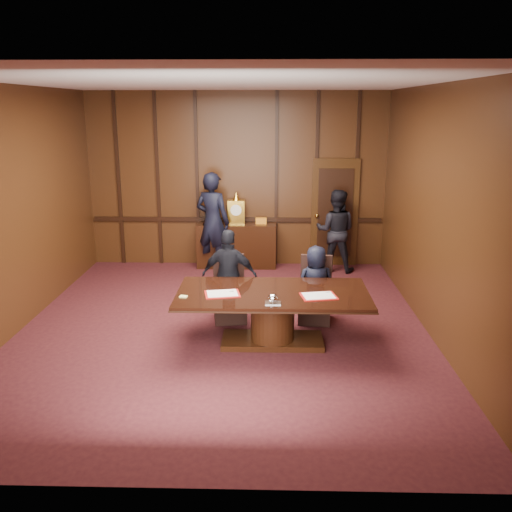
{
  "coord_description": "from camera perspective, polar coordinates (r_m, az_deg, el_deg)",
  "views": [
    {
      "loc": [
        0.68,
        -7.46,
        3.18
      ],
      "look_at": [
        0.48,
        0.27,
        1.05
      ],
      "focal_mm": 38.0,
      "sensor_mm": 36.0,
      "label": 1
    }
  ],
  "objects": [
    {
      "name": "witness_right",
      "position": [
        10.83,
        8.38,
        2.65
      ],
      "size": [
        0.91,
        0.78,
        1.64
      ],
      "primitive_type": "imported",
      "rotation": [
        0.0,
        0.0,
        2.93
      ],
      "color": "black",
      "rests_on": "ground"
    },
    {
      "name": "inkstand",
      "position": [
        6.92,
        1.8,
        -4.59
      ],
      "size": [
        0.2,
        0.14,
        0.12
      ],
      "color": "white",
      "rests_on": "conference_table"
    },
    {
      "name": "witness_left",
      "position": [
        10.79,
        -4.58,
        3.62
      ],
      "size": [
        0.85,
        0.72,
        1.97
      ],
      "primitive_type": "imported",
      "rotation": [
        0.0,
        0.0,
        2.73
      ],
      "color": "black",
      "rests_on": "ground"
    },
    {
      "name": "folder_left",
      "position": [
        7.28,
        -3.57,
        -3.99
      ],
      "size": [
        0.51,
        0.41,
        0.02
      ],
      "rotation": [
        0.0,
        0.0,
        0.19
      ],
      "color": "#A8130F",
      "rests_on": "conference_table"
    },
    {
      "name": "folder_right",
      "position": [
        7.23,
        6.61,
        -4.2
      ],
      "size": [
        0.51,
        0.41,
        0.02
      ],
      "rotation": [
        0.0,
        0.0,
        0.18
      ],
      "color": "#A8130F",
      "rests_on": "conference_table"
    },
    {
      "name": "sideboard",
      "position": [
        11.07,
        -2.05,
        1.31
      ],
      "size": [
        1.6,
        0.45,
        1.54
      ],
      "color": "black",
      "rests_on": "ground"
    },
    {
      "name": "chair_left",
      "position": [
        8.37,
        -2.76,
        -4.79
      ],
      "size": [
        0.54,
        0.54,
        0.99
      ],
      "rotation": [
        0.0,
        0.0,
        0.15
      ],
      "color": "black",
      "rests_on": "ground"
    },
    {
      "name": "signatory_right",
      "position": [
        8.21,
        6.3,
        -3.03
      ],
      "size": [
        0.64,
        0.47,
        1.2
      ],
      "primitive_type": "imported",
      "rotation": [
        0.0,
        0.0,
        3.31
      ],
      "color": "black",
      "rests_on": "ground"
    },
    {
      "name": "room",
      "position": [
        7.76,
        -3.07,
        4.55
      ],
      "size": [
        7.0,
        7.04,
        3.5
      ],
      "color": "black",
      "rests_on": "ground"
    },
    {
      "name": "chair_right",
      "position": [
        8.38,
        6.22,
        -4.85
      ],
      "size": [
        0.53,
        0.53,
        0.99
      ],
      "rotation": [
        0.0,
        0.0,
        -0.12
      ],
      "color": "black",
      "rests_on": "ground"
    },
    {
      "name": "signatory_left",
      "position": [
        8.16,
        -2.81,
        -2.17
      ],
      "size": [
        0.87,
        0.43,
        1.44
      ],
      "primitive_type": "imported",
      "rotation": [
        0.0,
        0.0,
        3.04
      ],
      "color": "black",
      "rests_on": "ground"
    },
    {
      "name": "notepad",
      "position": [
        7.23,
        -7.65,
        -4.24
      ],
      "size": [
        0.11,
        0.09,
        0.01
      ],
      "primitive_type": "cube",
      "rotation": [
        0.0,
        0.0,
        -0.21
      ],
      "color": "#FFF07C",
      "rests_on": "conference_table"
    },
    {
      "name": "conference_table",
      "position": [
        7.45,
        1.77,
        -5.6
      ],
      "size": [
        2.62,
        1.32,
        0.76
      ],
      "color": "black",
      "rests_on": "ground"
    }
  ]
}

